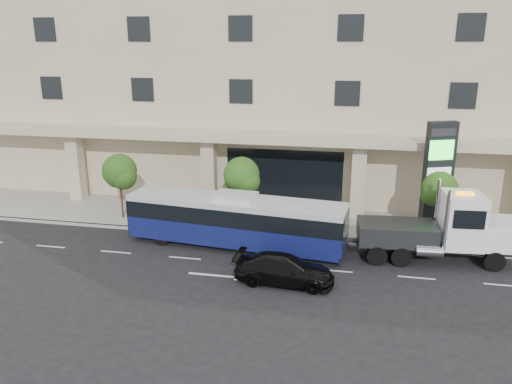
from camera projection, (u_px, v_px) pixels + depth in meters
The scene contains 11 objects.
ground at pixel (263, 253), 27.49m from camera, with size 120.00×120.00×0.00m, color black.
sidewalk at pixel (277, 221), 32.16m from camera, with size 120.00×6.00×0.15m, color gray.
curb at pixel (269, 238), 29.35m from camera, with size 120.00×0.30×0.15m, color gray.
convention_center at pixel (299, 58), 39.10m from camera, with size 60.00×17.60×20.00m.
tree_left at pixel (120, 173), 31.84m from camera, with size 2.27×2.20×4.22m.
tree_mid at pixel (242, 177), 30.30m from camera, with size 2.28×2.20×4.38m.
tree_right at pixel (440, 192), 28.20m from camera, with size 2.10×2.00×4.04m.
city_bus at pixel (235, 220), 27.94m from camera, with size 12.56×3.96×3.13m.
tow_truck at pixel (444, 230), 26.06m from camera, with size 9.25×2.83×4.19m.
black_sedan at pixel (284, 269), 23.90m from camera, with size 1.94×4.78×1.39m, color black.
signage_pylon at pixel (438, 179), 28.88m from camera, with size 1.77×1.17×6.74m.
Camera 1 is at (4.61, -24.94, 11.13)m, focal length 35.00 mm.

